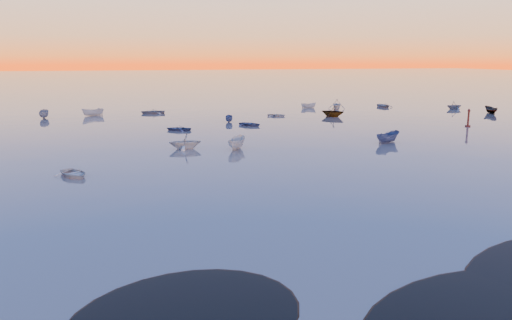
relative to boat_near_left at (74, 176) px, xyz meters
name	(u,v)px	position (x,y,z in m)	size (l,w,h in m)	color
ground	(170,103)	(15.34, 71.38, 0.00)	(600.00, 600.00, 0.00)	#6D615B
mud_lobes	(394,312)	(15.34, -29.62, 0.01)	(140.00, 6.00, 0.07)	black
moored_fleet	(200,132)	(15.34, 24.38, 0.00)	(124.00, 58.00, 1.20)	silver
boat_near_left	(74,176)	(0.00, 0.00, 0.00)	(3.75, 1.56, 0.94)	silver
boat_near_center	(387,143)	(36.81, 8.88, 0.00)	(4.07, 1.72, 1.41)	#3D4C75
channel_marker	(468,119)	(56.58, 19.18, 1.16)	(0.83, 0.83, 2.94)	#46150F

